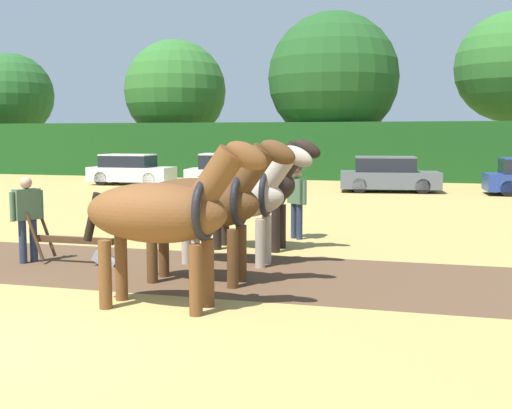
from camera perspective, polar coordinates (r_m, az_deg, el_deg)
name	(u,v)px	position (r m, az deg, el deg)	size (l,w,h in m)	color
ground_plane	(12,346)	(7.99, -20.90, -11.66)	(240.00, 240.00, 0.00)	#A88E4C
hedgerow	(348,151)	(34.08, 8.18, 4.72)	(76.84, 1.39, 3.04)	#194719
tree_far_left	(11,95)	(48.03, -20.92, 9.05)	(5.74, 5.74, 7.95)	#423323
tree_left	(175,91)	(41.11, -7.19, 9.97)	(6.34, 6.34, 8.27)	#4C3823
tree_center_left	(333,78)	(37.30, 6.88, 11.11)	(7.39, 7.39, 9.28)	#423323
tree_center	(510,67)	(39.53, 21.66, 11.26)	(6.14, 6.14, 9.23)	#423323
church_spire	(369,85)	(76.00, 9.97, 10.39)	(2.35, 2.35, 15.27)	gray
draft_horse_lead_left	(164,213)	(8.85, -8.19, -0.75)	(2.76, 0.91, 2.40)	brown
draft_horse_lead_right	(204,203)	(10.33, -4.67, 0.14)	(2.83, 0.89, 2.40)	#513319
draft_horse_trail_left	(232,196)	(11.84, -2.10, 0.73)	(2.86, 0.90, 2.28)	#B2A38E
draft_horse_trail_right	(255,185)	(13.36, -0.13, 1.77)	(2.62, 1.03, 2.38)	black
plow	(81,247)	(12.33, -15.29, -3.66)	(1.79, 0.47, 1.13)	#4C331E
farmer_at_plow	(27,213)	(12.70, -19.68, -0.75)	(0.40, 0.59, 1.62)	#28334C
farmer_beside_team	(297,196)	(14.72, 3.65, 0.72)	(0.52, 0.46, 1.68)	#28334C
parked_car_far_left	(131,170)	(31.22, -11.08, 3.03)	(4.01, 1.85, 1.45)	silver
parked_car_left	(234,172)	(28.07, -1.99, 2.89)	(4.37, 2.34, 1.57)	silver
parked_car_center_left	(388,175)	(27.36, 11.66, 2.60)	(4.28, 2.34, 1.48)	#565B66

